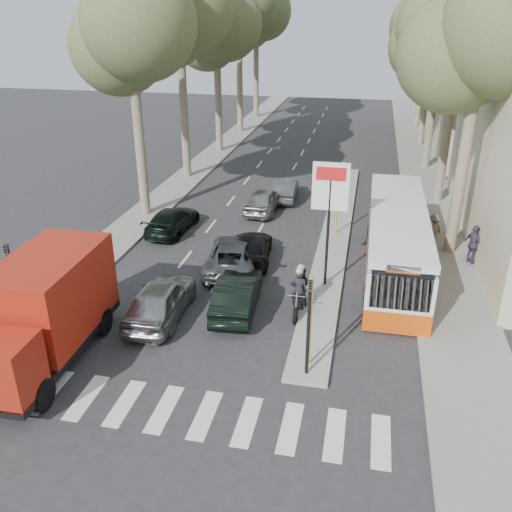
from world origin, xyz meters
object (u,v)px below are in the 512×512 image
(silver_hatchback, at_px, (161,300))
(city_bus, at_px, (396,239))
(dark_hatchback, at_px, (237,294))
(red_truck, at_px, (43,311))
(motorcycle, at_px, (299,290))

(silver_hatchback, height_order, city_bus, city_bus)
(dark_hatchback, bearing_deg, red_truck, 34.66)
(silver_hatchback, relative_size, dark_hatchback, 1.05)
(motorcycle, bearing_deg, city_bus, 49.58)
(dark_hatchback, bearing_deg, motorcycle, -172.45)
(silver_hatchback, height_order, motorcycle, motorcycle)
(city_bus, bearing_deg, dark_hatchback, -141.39)
(motorcycle, bearing_deg, silver_hatchback, -161.94)
(silver_hatchback, bearing_deg, motorcycle, -163.47)
(red_truck, relative_size, city_bus, 0.60)
(dark_hatchback, distance_m, city_bus, 8.06)
(silver_hatchback, relative_size, red_truck, 0.68)
(dark_hatchback, height_order, motorcycle, motorcycle)
(silver_hatchback, distance_m, city_bus, 10.99)
(silver_hatchback, relative_size, city_bus, 0.40)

